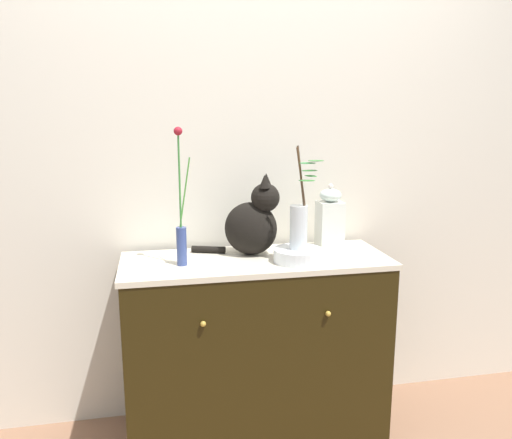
{
  "coord_description": "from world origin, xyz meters",
  "views": [
    {
      "loc": [
        -0.43,
        -2.15,
        1.53
      ],
      "look_at": [
        0.0,
        0.0,
        1.07
      ],
      "focal_mm": 35.1,
      "sensor_mm": 36.0,
      "label": 1
    }
  ],
  "objects_px": {
    "jar_lidded_porcelain": "(330,220)",
    "sideboard": "(256,348)",
    "vase_glass_clear": "(299,222)",
    "bowl_porcelain": "(298,255)",
    "cat_sitting": "(253,222)",
    "vase_slim_green": "(181,229)"
  },
  "relations": [
    {
      "from": "vase_glass_clear",
      "to": "sideboard",
      "type": "bearing_deg",
      "value": 151.85
    },
    {
      "from": "vase_slim_green",
      "to": "jar_lidded_porcelain",
      "type": "xyz_separation_m",
      "value": [
        0.71,
        0.11,
        -0.02
      ]
    },
    {
      "from": "vase_slim_green",
      "to": "bowl_porcelain",
      "type": "bearing_deg",
      "value": -5.67
    },
    {
      "from": "vase_slim_green",
      "to": "bowl_porcelain",
      "type": "distance_m",
      "value": 0.53
    },
    {
      "from": "sideboard",
      "to": "bowl_porcelain",
      "type": "distance_m",
      "value": 0.51
    },
    {
      "from": "bowl_porcelain",
      "to": "jar_lidded_porcelain",
      "type": "bearing_deg",
      "value": 39.07
    },
    {
      "from": "sideboard",
      "to": "cat_sitting",
      "type": "relative_size",
      "value": 2.92
    },
    {
      "from": "cat_sitting",
      "to": "bowl_porcelain",
      "type": "relative_size",
      "value": 1.9
    },
    {
      "from": "sideboard",
      "to": "cat_sitting",
      "type": "height_order",
      "value": "cat_sitting"
    },
    {
      "from": "vase_slim_green",
      "to": "sideboard",
      "type": "bearing_deg",
      "value": 6.76
    },
    {
      "from": "cat_sitting",
      "to": "jar_lidded_porcelain",
      "type": "bearing_deg",
      "value": 1.39
    },
    {
      "from": "cat_sitting",
      "to": "bowl_porcelain",
      "type": "distance_m",
      "value": 0.26
    },
    {
      "from": "vase_slim_green",
      "to": "jar_lidded_porcelain",
      "type": "relative_size",
      "value": 1.84
    },
    {
      "from": "sideboard",
      "to": "cat_sitting",
      "type": "xyz_separation_m",
      "value": [
        -0.0,
        0.07,
        0.59
      ]
    },
    {
      "from": "jar_lidded_porcelain",
      "to": "vase_glass_clear",
      "type": "bearing_deg",
      "value": -140.07
    },
    {
      "from": "vase_glass_clear",
      "to": "vase_slim_green",
      "type": "bearing_deg",
      "value": 173.99
    },
    {
      "from": "jar_lidded_porcelain",
      "to": "sideboard",
      "type": "bearing_deg",
      "value": -168.74
    },
    {
      "from": "vase_slim_green",
      "to": "cat_sitting",
      "type": "bearing_deg",
      "value": 17.48
    },
    {
      "from": "sideboard",
      "to": "vase_glass_clear",
      "type": "relative_size",
      "value": 2.66
    },
    {
      "from": "jar_lidded_porcelain",
      "to": "vase_slim_green",
      "type": "bearing_deg",
      "value": -170.85
    },
    {
      "from": "vase_slim_green",
      "to": "bowl_porcelain",
      "type": "height_order",
      "value": "vase_slim_green"
    },
    {
      "from": "vase_slim_green",
      "to": "vase_glass_clear",
      "type": "relative_size",
      "value": 1.3
    }
  ]
}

